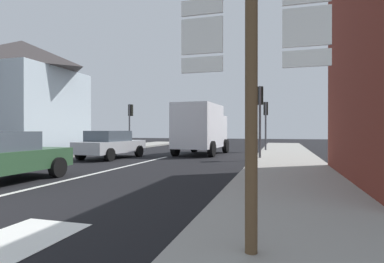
% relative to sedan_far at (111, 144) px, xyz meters
% --- Properties ---
extents(ground_plane, '(80.00, 80.00, 0.00)m').
position_rel_sedan_far_xyz_m(ground_plane, '(2.54, -0.40, -0.76)').
color(ground_plane, black).
extents(sidewalk_right, '(3.14, 44.00, 0.14)m').
position_rel_sedan_far_xyz_m(sidewalk_right, '(8.98, -2.40, -0.69)').
color(sidewalk_right, gray).
rests_on(sidewalk_right, ground).
extents(sidewalk_left, '(3.14, 44.00, 0.14)m').
position_rel_sedan_far_xyz_m(sidewalk_left, '(-3.90, -2.40, -0.69)').
color(sidewalk_left, gray).
rests_on(sidewalk_left, ground).
extents(lane_centre_stripe, '(0.16, 12.00, 0.01)m').
position_rel_sedan_far_xyz_m(lane_centre_stripe, '(2.54, -4.40, -0.75)').
color(lane_centre_stripe, silver).
rests_on(lane_centre_stripe, ground).
extents(lane_turn_arrow, '(1.20, 2.20, 0.01)m').
position_rel_sedan_far_xyz_m(lane_turn_arrow, '(5.22, -11.40, -0.75)').
color(lane_turn_arrow, silver).
rests_on(lane_turn_arrow, ground).
extents(clapboard_house_left, '(7.69, 8.41, 8.33)m').
position_rel_sedan_far_xyz_m(clapboard_house_left, '(-10.26, 4.45, 3.45)').
color(clapboard_house_left, silver).
rests_on(clapboard_house_left, ground).
extents(sedan_far, '(2.27, 4.34, 1.47)m').
position_rel_sedan_far_xyz_m(sedan_far, '(0.00, 0.00, 0.00)').
color(sedan_far, '#B7BABF').
rests_on(sedan_far, ground).
extents(delivery_truck, '(2.72, 5.11, 3.05)m').
position_rel_sedan_far_xyz_m(delivery_truck, '(3.99, 3.81, 0.89)').
color(delivery_truck, silver).
rests_on(delivery_truck, ground).
extents(route_sign_post, '(1.66, 0.14, 3.20)m').
position_rel_sedan_far_xyz_m(route_sign_post, '(8.38, -11.06, 1.15)').
color(route_sign_post, brown).
rests_on(route_sign_post, ground).
extents(traffic_light_near_right, '(0.30, 0.49, 3.68)m').
position_rel_sedan_far_xyz_m(traffic_light_near_right, '(7.71, 1.15, 1.96)').
color(traffic_light_near_right, '#47474C').
rests_on(traffic_light_near_right, ground).
extents(traffic_light_far_right, '(0.30, 0.49, 3.44)m').
position_rel_sedan_far_xyz_m(traffic_light_far_right, '(7.71, 7.29, 1.79)').
color(traffic_light_far_right, '#47474C').
rests_on(traffic_light_far_right, ground).
extents(traffic_light_far_left, '(0.30, 0.49, 3.52)m').
position_rel_sedan_far_xyz_m(traffic_light_far_left, '(-2.63, 7.31, 1.84)').
color(traffic_light_far_left, '#47474C').
rests_on(traffic_light_far_left, ground).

